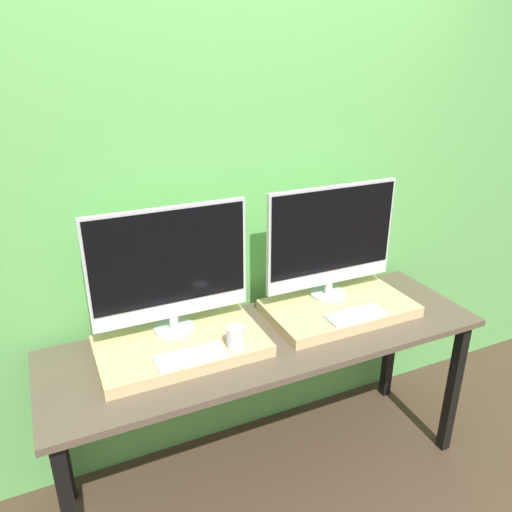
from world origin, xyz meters
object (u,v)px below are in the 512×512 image
object	(u,v)px
mug	(236,337)
keyboard_right	(356,315)
monitor_left	(170,267)
keyboard_left	(191,356)
monitor_right	(332,239)

from	to	relation	value
mug	keyboard_right	xyz separation A→B (m)	(0.59, 0.00, -0.04)
keyboard_right	mug	bearing A→B (deg)	-180.00
monitor_left	keyboard_left	bearing A→B (deg)	-90.00
monitor_left	mug	bearing A→B (deg)	-50.56
monitor_left	keyboard_right	distance (m)	0.86
monitor_left	keyboard_left	distance (m)	0.37
monitor_left	keyboard_right	world-z (taller)	monitor_left
keyboard_left	monitor_right	world-z (taller)	monitor_right
keyboard_left	monitor_left	bearing A→B (deg)	90.00
monitor_right	mug	bearing A→B (deg)	-158.45
monitor_left	mug	size ratio (longest dim) A/B	7.59
monitor_left	mug	distance (m)	0.39
monitor_right	monitor_left	bearing A→B (deg)	180.00
monitor_left	mug	world-z (taller)	monitor_left
mug	monitor_right	xyz separation A→B (m)	(0.59, 0.23, 0.25)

